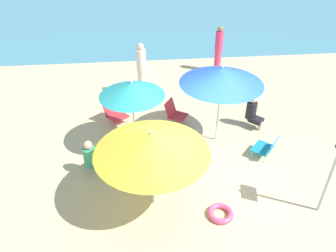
{
  "coord_description": "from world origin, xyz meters",
  "views": [
    {
      "loc": [
        -1.28,
        -5.32,
        5.16
      ],
      "look_at": [
        -0.62,
        1.22,
        0.7
      ],
      "focal_mm": 35.1,
      "sensor_mm": 36.0,
      "label": 1
    }
  ],
  "objects": [
    {
      "name": "person_b",
      "position": [
        1.79,
        2.02,
        0.48
      ],
      "size": [
        0.49,
        0.5,
        0.95
      ],
      "rotation": [
        0.0,
        0.0,
        5.47
      ],
      "color": "black",
      "rests_on": "ground_plane"
    },
    {
      "name": "umbrella_yellow",
      "position": [
        -1.1,
        -0.55,
        1.56
      ],
      "size": [
        2.19,
        2.19,
        1.83
      ],
      "color": "silver",
      "rests_on": "ground_plane"
    },
    {
      "name": "ground_plane",
      "position": [
        0.0,
        0.0,
        0.0
      ],
      "size": [
        40.0,
        40.0,
        0.0
      ],
      "primitive_type": "plane",
      "color": "#D3BC8C"
    },
    {
      "name": "person_a",
      "position": [
        -2.42,
        0.54,
        0.45
      ],
      "size": [
        0.44,
        0.52,
        0.91
      ],
      "rotation": [
        0.0,
        0.0,
        1.05
      ],
      "color": "#389970",
      "rests_on": "ground_plane"
    },
    {
      "name": "sea_water",
      "position": [
        0.0,
        14.95,
        0.0
      ],
      "size": [
        40.0,
        16.0,
        0.01
      ],
      "primitive_type": "cube",
      "color": "teal",
      "rests_on": "ground_plane"
    },
    {
      "name": "warning_sign",
      "position": [
        2.21,
        -1.08,
        1.23
      ],
      "size": [
        0.13,
        0.41,
        1.92
      ],
      "rotation": [
        0.0,
        0.0,
        -0.24
      ],
      "color": "#ADADB2",
      "rests_on": "ground_plane"
    },
    {
      "name": "beach_chair_b",
      "position": [
        -1.98,
        2.62,
        0.33
      ],
      "size": [
        0.75,
        0.76,
        0.65
      ],
      "rotation": [
        0.0,
        0.0,
        -0.87
      ],
      "color": "red",
      "rests_on": "ground_plane"
    },
    {
      "name": "beach_chair_a",
      "position": [
        -0.32,
        2.44,
        0.33
      ],
      "size": [
        0.72,
        0.69,
        0.65
      ],
      "rotation": [
        0.0,
        0.0,
        -0.56
      ],
      "color": "red",
      "rests_on": "ground_plane"
    },
    {
      "name": "beach_chair_d",
      "position": [
        1.72,
        0.69,
        0.28
      ],
      "size": [
        0.72,
        0.72,
        0.53
      ],
      "rotation": [
        0.0,
        0.0,
        2.41
      ],
      "color": "teal",
      "rests_on": "ground_plane"
    },
    {
      "name": "person_c",
      "position": [
        -1.15,
        4.11,
        0.89
      ],
      "size": [
        0.3,
        0.3,
        1.75
      ],
      "rotation": [
        0.0,
        0.0,
        0.16
      ],
      "color": "silver",
      "rests_on": "ground_plane"
    },
    {
      "name": "swim_ring",
      "position": [
        0.21,
        -1.03,
        0.06
      ],
      "size": [
        0.52,
        0.52,
        0.12
      ],
      "primitive_type": "torus",
      "color": "#E54C7F",
      "rests_on": "ground_plane"
    },
    {
      "name": "umbrella_blue",
      "position": [
        0.67,
        1.51,
        1.85
      ],
      "size": [
        2.0,
        2.0,
        2.11
      ],
      "color": "silver",
      "rests_on": "ground_plane"
    },
    {
      "name": "umbrella_teal",
      "position": [
        -1.44,
        1.38,
        1.67
      ],
      "size": [
        1.53,
        1.53,
        1.89
      ],
      "color": "silver",
      "rests_on": "ground_plane"
    },
    {
      "name": "person_d",
      "position": [
        1.64,
        5.67,
        0.86
      ],
      "size": [
        0.28,
        0.28,
        1.68
      ],
      "rotation": [
        0.0,
        0.0,
        5.37
      ],
      "color": "#DB3866",
      "rests_on": "ground_plane"
    },
    {
      "name": "beach_chair_c",
      "position": [
        -0.39,
        0.63,
        0.33
      ],
      "size": [
        0.72,
        0.72,
        0.61
      ],
      "rotation": [
        0.0,
        0.0,
        -2.35
      ],
      "color": "navy",
      "rests_on": "ground_plane"
    }
  ]
}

